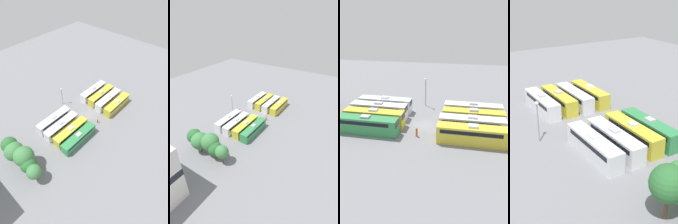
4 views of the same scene
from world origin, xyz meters
TOP-DOWN VIEW (x-y plane):
  - ground_plane at (0.00, 0.00)m, footprint 128.90×128.90m
  - bus_0 at (-5.26, -9.38)m, footprint 2.55×11.85m
  - bus_1 at (-1.65, -9.32)m, footprint 2.55×11.85m
  - bus_2 at (1.69, -9.59)m, footprint 2.55×11.85m
  - bus_3 at (5.21, -9.56)m, footprint 2.55×11.85m
  - bus_4 at (-5.16, 9.56)m, footprint 2.55×11.85m
  - bus_5 at (-1.91, 9.40)m, footprint 2.55×11.85m
  - bus_6 at (1.75, 9.79)m, footprint 2.55×11.85m
  - bus_7 at (5.28, 9.71)m, footprint 2.55×11.85m
  - worker_person at (-4.67, 0.22)m, footprint 0.36×0.36m
  - light_pole at (10.30, 1.41)m, footprint 0.60×0.60m
  - tree_0 at (-5.10, 24.65)m, footprint 3.53×3.53m
  - tree_1 at (-2.43, 24.39)m, footprint 3.98×3.98m
  - tree_2 at (-0.38, 23.96)m, footprint 5.02×5.02m
  - tree_3 at (3.10, 24.65)m, footprint 4.96×4.96m
  - tree_4 at (5.31, 24.49)m, footprint 4.15×4.15m

SIDE VIEW (x-z plane):
  - ground_plane at x=0.00m, z-range 0.00..0.00m
  - worker_person at x=-4.67m, z-range -0.06..1.67m
  - bus_0 at x=-5.26m, z-range -0.03..3.46m
  - bus_1 at x=-1.65m, z-range -0.03..3.46m
  - bus_2 at x=1.69m, z-range -0.03..3.46m
  - bus_3 at x=5.21m, z-range -0.03..3.46m
  - bus_4 at x=-5.16m, z-range -0.03..3.46m
  - bus_5 at x=-1.91m, z-range -0.03..3.46m
  - bus_6 at x=1.75m, z-range -0.03..3.46m
  - bus_7 at x=5.28m, z-range -0.03..3.46m
  - tree_1 at x=-2.43m, z-range 0.73..6.23m
  - tree_0 at x=-5.10m, z-range 1.03..6.73m
  - tree_3 at x=3.10m, z-range 0.70..7.09m
  - tree_4 at x=5.31m, z-range 1.19..7.78m
  - tree_2 at x=-0.38m, z-range 1.03..8.14m
  - light_pole at x=10.30m, z-range 1.30..8.08m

